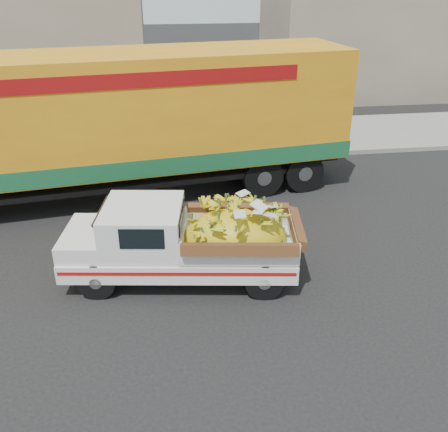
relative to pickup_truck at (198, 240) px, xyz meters
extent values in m
plane|color=black|center=(-1.94, 0.69, -0.85)|extent=(100.00, 100.00, 0.00)
cube|color=gray|center=(-1.94, 6.75, -0.77)|extent=(60.00, 0.25, 0.15)
cube|color=gray|center=(-1.94, 8.85, -0.78)|extent=(60.00, 4.00, 0.14)
cube|color=gray|center=(12.06, 15.75, 2.15)|extent=(14.00, 6.00, 6.00)
cylinder|color=black|center=(-1.97, -0.42, -0.49)|extent=(0.75, 0.31, 0.73)
cylinder|color=black|center=(-1.77, 0.97, -0.49)|extent=(0.75, 0.31, 0.73)
cylinder|color=black|center=(1.16, -0.88, -0.49)|extent=(0.75, 0.31, 0.73)
cylinder|color=black|center=(1.36, 0.51, -0.49)|extent=(0.75, 0.31, 0.73)
cube|color=silver|center=(-0.35, 0.05, -0.32)|extent=(4.69, 2.26, 0.37)
cube|color=#A50F0C|center=(-0.47, -0.76, -0.26)|extent=(4.37, 0.65, 0.07)
cube|color=silver|center=(-2.54, 0.37, -0.42)|extent=(0.33, 1.59, 0.13)
cube|color=silver|center=(-2.18, 0.32, 0.04)|extent=(1.03, 1.63, 0.34)
cube|color=silver|center=(-1.04, 0.15, 0.30)|extent=(1.70, 1.76, 0.86)
cube|color=black|center=(-1.06, -0.64, 0.46)|extent=(0.81, 0.13, 0.40)
cube|color=silver|center=(0.78, -0.11, 0.11)|extent=(2.42, 1.93, 0.49)
ellipsoid|color=yellow|center=(0.69, -0.10, 0.01)|extent=(2.16, 1.58, 1.23)
cylinder|color=black|center=(3.30, 3.96, -0.30)|extent=(1.13, 0.47, 1.10)
cylinder|color=black|center=(3.03, 5.94, -0.30)|extent=(1.13, 0.47, 1.10)
cylinder|color=black|center=(2.11, 3.80, -0.30)|extent=(1.13, 0.47, 1.10)
cylinder|color=black|center=(1.84, 5.78, -0.30)|extent=(1.13, 0.47, 1.10)
cube|color=black|center=(-1.49, 4.30, -0.07)|extent=(12.02, 2.65, 0.36)
cube|color=orange|center=(-1.49, 4.30, 1.53)|extent=(11.99, 4.10, 2.84)
cube|color=#185530|center=(-1.49, 4.30, 0.36)|extent=(12.05, 4.13, 0.45)
cube|color=maroon|center=(-1.32, 3.06, 2.50)|extent=(8.32, 1.18, 0.35)
camera|label=1|loc=(-0.70, -8.52, 4.80)|focal=40.00mm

